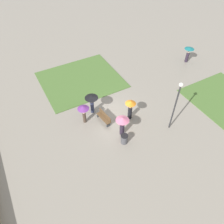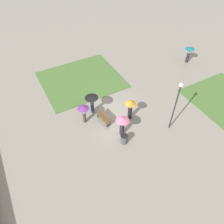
{
  "view_description": "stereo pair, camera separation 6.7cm",
  "coord_description": "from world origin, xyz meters",
  "px_view_note": "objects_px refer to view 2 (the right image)",
  "views": [
    {
      "loc": [
        11.93,
        -6.69,
        14.25
      ],
      "look_at": [
        0.64,
        -0.42,
        1.1
      ],
      "focal_mm": 35.0,
      "sensor_mm": 36.0,
      "label": 1
    },
    {
      "loc": [
        11.96,
        -6.64,
        14.25
      ],
      "look_at": [
        0.64,
        -0.42,
        1.1
      ],
      "focal_mm": 35.0,
      "sensor_mm": 36.0,
      "label": 2
    }
  ],
  "objects_px": {
    "park_bench": "(104,117)",
    "lone_walker_far_path": "(189,52)",
    "trash_bin": "(124,139)",
    "crowd_person_orange": "(130,107)",
    "crowd_person_pink": "(122,123)",
    "lamp_post": "(176,101)",
    "crowd_person_black": "(92,99)",
    "crowd_person_purple": "(84,110)"
  },
  "relations": [
    {
      "from": "trash_bin",
      "to": "lone_walker_far_path",
      "type": "distance_m",
      "value": 14.17
    },
    {
      "from": "trash_bin",
      "to": "crowd_person_orange",
      "type": "bearing_deg",
      "value": 138.74
    },
    {
      "from": "park_bench",
      "to": "crowd_person_black",
      "type": "distance_m",
      "value": 1.9
    },
    {
      "from": "crowd_person_purple",
      "to": "lone_walker_far_path",
      "type": "height_order",
      "value": "crowd_person_purple"
    },
    {
      "from": "lamp_post",
      "to": "trash_bin",
      "type": "xyz_separation_m",
      "value": [
        -0.52,
        -4.19,
        -2.61
      ]
    },
    {
      "from": "lamp_post",
      "to": "lone_walker_far_path",
      "type": "relative_size",
      "value": 2.6
    },
    {
      "from": "lone_walker_far_path",
      "to": "crowd_person_purple",
      "type": "bearing_deg",
      "value": 147.51
    },
    {
      "from": "crowd_person_pink",
      "to": "crowd_person_black",
      "type": "height_order",
      "value": "crowd_person_black"
    },
    {
      "from": "crowd_person_purple",
      "to": "lamp_post",
      "type": "bearing_deg",
      "value": -47.15
    },
    {
      "from": "crowd_person_black",
      "to": "trash_bin",
      "type": "bearing_deg",
      "value": -160.49
    },
    {
      "from": "trash_bin",
      "to": "crowd_person_orange",
      "type": "xyz_separation_m",
      "value": [
        -2.1,
        1.84,
        0.88
      ]
    },
    {
      "from": "trash_bin",
      "to": "crowd_person_pink",
      "type": "xyz_separation_m",
      "value": [
        -0.88,
        0.31,
        0.91
      ]
    },
    {
      "from": "lamp_post",
      "to": "trash_bin",
      "type": "relative_size",
      "value": 5.62
    },
    {
      "from": "crowd_person_pink",
      "to": "crowd_person_black",
      "type": "relative_size",
      "value": 0.95
    },
    {
      "from": "park_bench",
      "to": "crowd_person_purple",
      "type": "distance_m",
      "value": 1.94
    },
    {
      "from": "trash_bin",
      "to": "crowd_person_purple",
      "type": "distance_m",
      "value": 4.14
    },
    {
      "from": "lone_walker_far_path",
      "to": "crowd_person_pink",
      "type": "bearing_deg",
      "value": 160.69
    },
    {
      "from": "crowd_person_black",
      "to": "crowd_person_orange",
      "type": "bearing_deg",
      "value": -121.06
    },
    {
      "from": "park_bench",
      "to": "trash_bin",
      "type": "height_order",
      "value": "park_bench"
    },
    {
      "from": "lamp_post",
      "to": "crowd_person_purple",
      "type": "distance_m",
      "value": 7.46
    },
    {
      "from": "park_bench",
      "to": "lamp_post",
      "type": "bearing_deg",
      "value": 46.28
    },
    {
      "from": "park_bench",
      "to": "lone_walker_far_path",
      "type": "xyz_separation_m",
      "value": [
        -3.71,
        12.87,
        0.8
      ]
    },
    {
      "from": "trash_bin",
      "to": "lone_walker_far_path",
      "type": "height_order",
      "value": "lone_walker_far_path"
    },
    {
      "from": "lamp_post",
      "to": "lone_walker_far_path",
      "type": "distance_m",
      "value": 11.07
    },
    {
      "from": "crowd_person_orange",
      "to": "crowd_person_black",
      "type": "relative_size",
      "value": 0.99
    },
    {
      "from": "lamp_post",
      "to": "lone_walker_far_path",
      "type": "xyz_separation_m",
      "value": [
        -7.05,
        8.36,
        -1.77
      ]
    },
    {
      "from": "crowd_person_purple",
      "to": "lone_walker_far_path",
      "type": "bearing_deg",
      "value": -1.36
    },
    {
      "from": "crowd_person_black",
      "to": "lone_walker_far_path",
      "type": "xyz_separation_m",
      "value": [
        -2.19,
        13.27,
        -0.27
      ]
    },
    {
      "from": "lamp_post",
      "to": "trash_bin",
      "type": "bearing_deg",
      "value": -97.05
    },
    {
      "from": "park_bench",
      "to": "crowd_person_orange",
      "type": "height_order",
      "value": "crowd_person_orange"
    },
    {
      "from": "park_bench",
      "to": "crowd_person_black",
      "type": "xyz_separation_m",
      "value": [
        -1.51,
        -0.4,
        1.07
      ]
    },
    {
      "from": "trash_bin",
      "to": "lone_walker_far_path",
      "type": "xyz_separation_m",
      "value": [
        -6.53,
        12.54,
        0.84
      ]
    },
    {
      "from": "lamp_post",
      "to": "crowd_person_pink",
      "type": "relative_size",
      "value": 2.53
    },
    {
      "from": "crowd_person_black",
      "to": "lone_walker_far_path",
      "type": "height_order",
      "value": "crowd_person_black"
    },
    {
      "from": "crowd_person_purple",
      "to": "crowd_person_orange",
      "type": "xyz_separation_m",
      "value": [
        1.47,
        3.68,
        -0.11
      ]
    },
    {
      "from": "park_bench",
      "to": "crowd_person_pink",
      "type": "relative_size",
      "value": 0.89
    },
    {
      "from": "crowd_person_pink",
      "to": "lone_walker_far_path",
      "type": "relative_size",
      "value": 1.03
    },
    {
      "from": "crowd_person_orange",
      "to": "lone_walker_far_path",
      "type": "distance_m",
      "value": 11.58
    },
    {
      "from": "park_bench",
      "to": "crowd_person_purple",
      "type": "relative_size",
      "value": 0.9
    },
    {
      "from": "trash_bin",
      "to": "crowd_person_purple",
      "type": "xyz_separation_m",
      "value": [
        -3.57,
        -1.84,
        0.99
      ]
    },
    {
      "from": "trash_bin",
      "to": "crowd_person_black",
      "type": "xyz_separation_m",
      "value": [
        -4.34,
        -0.73,
        1.11
      ]
    },
    {
      "from": "trash_bin",
      "to": "crowd_person_pink",
      "type": "bearing_deg",
      "value": 160.34
    }
  ]
}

